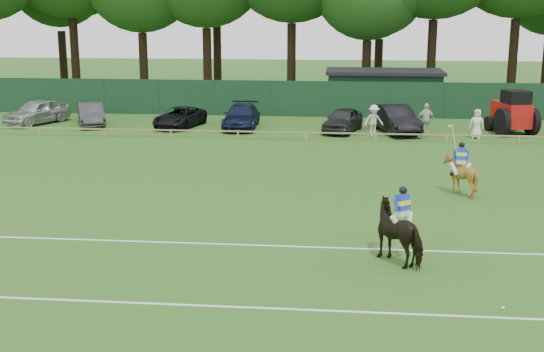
# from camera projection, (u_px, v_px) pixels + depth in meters

# --- Properties ---
(ground) EXTENTS (160.00, 160.00, 0.00)m
(ground) POSITION_uv_depth(u_px,v_px,m) (249.00, 236.00, 24.85)
(ground) COLOR #1E4C14
(ground) RESTS_ON ground
(horse_dark) EXTENTS (2.20, 2.32, 1.86)m
(horse_dark) POSITION_uv_depth(u_px,v_px,m) (401.00, 232.00, 22.17)
(horse_dark) COLOR black
(horse_dark) RESTS_ON ground
(horse_chestnut) EXTENTS (1.45, 1.60, 1.66)m
(horse_chestnut) POSITION_uv_depth(u_px,v_px,m) (460.00, 175.00, 30.03)
(horse_chestnut) COLOR brown
(horse_chestnut) RESTS_ON ground
(sedan_silver) EXTENTS (3.67, 5.10, 1.61)m
(sedan_silver) POSITION_uv_depth(u_px,v_px,m) (37.00, 112.00, 47.73)
(sedan_silver) COLOR #B6B8BC
(sedan_silver) RESTS_ON ground
(sedan_grey) EXTENTS (3.17, 4.71, 1.47)m
(sedan_grey) POSITION_uv_depth(u_px,v_px,m) (91.00, 114.00, 47.16)
(sedan_grey) COLOR #313133
(sedan_grey) RESTS_ON ground
(suv_black) EXTENTS (3.08, 4.93, 1.27)m
(suv_black) POSITION_uv_depth(u_px,v_px,m) (180.00, 117.00, 46.47)
(suv_black) COLOR black
(suv_black) RESTS_ON ground
(sedan_navy) EXTENTS (2.19, 5.13, 1.47)m
(sedan_navy) POSITION_uv_depth(u_px,v_px,m) (241.00, 116.00, 46.16)
(sedan_navy) COLOR black
(sedan_navy) RESTS_ON ground
(hatch_grey) EXTENTS (2.84, 4.63, 1.47)m
(hatch_grey) POSITION_uv_depth(u_px,v_px,m) (343.00, 120.00, 44.77)
(hatch_grey) COLOR #2A2A2C
(hatch_grey) RESTS_ON ground
(estate_black) EXTENTS (3.02, 5.31, 1.66)m
(estate_black) POSITION_uv_depth(u_px,v_px,m) (396.00, 119.00, 44.47)
(estate_black) COLOR black
(estate_black) RESTS_ON ground
(spectator_left) EXTENTS (1.35, 1.03, 1.85)m
(spectator_left) POSITION_uv_depth(u_px,v_px,m) (374.00, 120.00, 43.45)
(spectator_left) COLOR silver
(spectator_left) RESTS_ON ground
(spectator_mid) EXTENTS (1.22, 0.70, 1.95)m
(spectator_mid) POSITION_uv_depth(u_px,v_px,m) (426.00, 120.00, 43.35)
(spectator_mid) COLOR silver
(spectator_mid) RESTS_ON ground
(spectator_right) EXTENTS (0.97, 0.77, 1.73)m
(spectator_right) POSITION_uv_depth(u_px,v_px,m) (477.00, 124.00, 42.54)
(spectator_right) COLOR white
(spectator_right) RESTS_ON ground
(rider_dark) EXTENTS (0.80, 0.72, 1.41)m
(rider_dark) POSITION_uv_depth(u_px,v_px,m) (403.00, 207.00, 21.97)
(rider_dark) COLOR silver
(rider_dark) RESTS_ON ground
(rider_chestnut) EXTENTS (0.94, 0.60, 2.05)m
(rider_chestnut) POSITION_uv_depth(u_px,v_px,m) (461.00, 157.00, 29.84)
(rider_chestnut) COLOR silver
(rider_chestnut) RESTS_ON ground
(polo_ball) EXTENTS (0.09, 0.09, 0.09)m
(polo_ball) POSITION_uv_depth(u_px,v_px,m) (503.00, 308.00, 18.85)
(polo_ball) COLOR silver
(polo_ball) RESTS_ON ground
(pitch_lines) EXTENTS (60.00, 5.10, 0.01)m
(pitch_lines) POSITION_uv_depth(u_px,v_px,m) (233.00, 272.00, 21.46)
(pitch_lines) COLOR silver
(pitch_lines) RESTS_ON ground
(pitch_rail) EXTENTS (62.10, 0.10, 0.50)m
(pitch_rail) POSITION_uv_depth(u_px,v_px,m) (289.00, 132.00, 42.17)
(pitch_rail) COLOR #997F5B
(pitch_rail) RESTS_ON ground
(perimeter_fence) EXTENTS (92.08, 0.08, 2.50)m
(perimeter_fence) POSITION_uv_depth(u_px,v_px,m) (299.00, 99.00, 50.70)
(perimeter_fence) COLOR #14351E
(perimeter_fence) RESTS_ON ground
(utility_shed) EXTENTS (8.40, 4.40, 3.04)m
(utility_shed) POSITION_uv_depth(u_px,v_px,m) (384.00, 91.00, 52.95)
(utility_shed) COLOR #14331E
(utility_shed) RESTS_ON ground
(tree_row) EXTENTS (96.00, 12.00, 21.00)m
(tree_row) POSITION_uv_depth(u_px,v_px,m) (330.00, 102.00, 58.54)
(tree_row) COLOR #26561C
(tree_row) RESTS_ON ground
(tractor) EXTENTS (2.87, 3.62, 2.68)m
(tractor) POSITION_uv_depth(u_px,v_px,m) (513.00, 113.00, 43.92)
(tractor) COLOR #AD110F
(tractor) RESTS_ON ground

